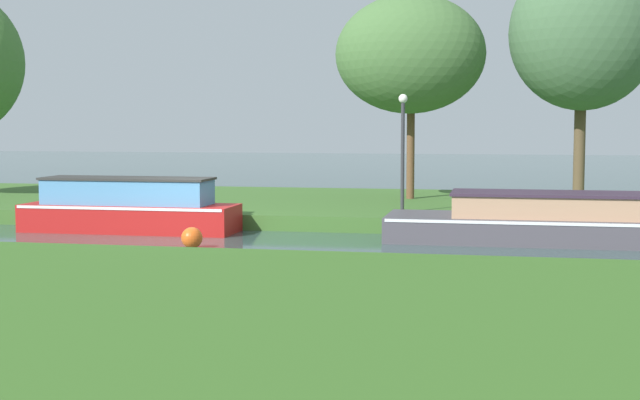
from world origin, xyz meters
TOP-DOWN VIEW (x-y plane):
  - ground_plane at (0.00, 0.00)m, footprint 120.00×120.00m
  - riverbank_far at (0.00, 7.00)m, footprint 72.00×10.00m
  - red_barge at (-1.99, 1.20)m, footprint 5.55×1.61m
  - slate_narrowboat at (8.24, 1.20)m, footprint 6.62×2.30m
  - willow_tree_centre at (4.57, 7.52)m, footprint 4.63×3.46m
  - willow_tree_right at (9.71, 7.78)m, footprint 4.40×3.66m
  - lamp_post at (4.79, 3.52)m, footprint 0.24×0.24m
  - mooring_post_near at (-2.85, 2.55)m, footprint 0.15×0.15m
  - channel_buoy at (0.63, -1.46)m, footprint 0.48×0.48m

SIDE VIEW (x-z plane):
  - ground_plane at x=0.00m, z-range 0.00..0.00m
  - riverbank_far at x=0.00m, z-range 0.00..0.40m
  - channel_buoy at x=0.63m, z-range 0.00..0.48m
  - slate_narrowboat at x=8.24m, z-range -0.08..1.09m
  - red_barge at x=-1.99m, z-range -0.08..1.31m
  - mooring_post_near at x=-2.85m, z-range 0.40..0.93m
  - lamp_post at x=4.79m, z-range 0.79..3.94m
  - willow_tree_centre at x=4.57m, z-range 1.73..8.05m
  - willow_tree_right at x=9.71m, z-range 1.76..9.14m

